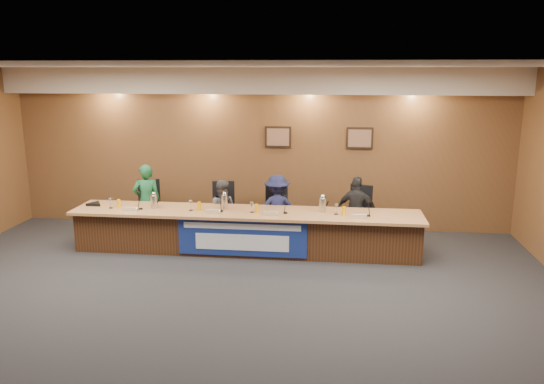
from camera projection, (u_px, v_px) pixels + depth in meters
The scene contains 39 objects.
floor at pixel (217, 310), 7.12m from camera, with size 10.00×10.00×0.00m, color black.
ceiling at pixel (211, 66), 6.40m from camera, with size 10.00×8.00×0.04m, color silver.
wall_back at pixel (258, 149), 10.63m from camera, with size 10.00×0.04×3.20m, color brown.
soffit at pixel (256, 81), 10.09m from camera, with size 10.00×0.50×0.50m, color beige.
dais_body at pixel (246, 232), 9.37m from camera, with size 6.00×0.80×0.70m, color #402412.
dais_top at pixel (245, 212), 9.23m from camera, with size 6.10×0.95×0.05m, color #A87345.
banner at pixel (242, 238), 8.96m from camera, with size 2.20×0.02×0.65m, color navy.
banner_text_upper at pixel (242, 227), 8.90m from camera, with size 2.00×0.01×0.10m, color silver.
banner_text_lower at pixel (242, 242), 8.96m from camera, with size 1.60×0.01×0.28m, color silver.
wall_photo_left at pixel (278, 137), 10.50m from camera, with size 0.52×0.04×0.42m, color black.
wall_photo_right at pixel (360, 138), 10.32m from camera, with size 0.52×0.04×0.42m, color black.
panelist_a at pixel (147, 201), 10.06m from camera, with size 0.52×0.34×1.43m, color #16542F.
panelist_b at pixel (222, 210), 9.93m from camera, with size 0.57×0.44×1.16m, color #4A4A50.
panelist_c at pixel (277, 209), 9.79m from camera, with size 0.83×0.48×1.28m, color #13173B.
panelist_d at pixel (357, 211), 9.63m from camera, with size 0.75×0.31×1.28m, color black.
office_chair_a at pixel (149, 212), 10.21m from camera, with size 0.48×0.48×0.08m, color black.
office_chair_b at pixel (223, 214), 10.05m from camera, with size 0.48×0.48×0.08m, color black.
office_chair_c at pixel (278, 216), 9.93m from camera, with size 0.48×0.48×0.08m, color black.
office_chair_d at pixel (356, 218), 9.76m from camera, with size 0.48×0.48×0.08m, color black.
nameplate_a at pixel (130, 208), 9.22m from camera, with size 0.24×0.06×0.09m, color white.
microphone_a at pixel (141, 209), 9.35m from camera, with size 0.07×0.07×0.02m, color black.
juice_glass_a at pixel (119, 203), 9.44m from camera, with size 0.06×0.06×0.15m, color #F4A700.
water_glass_a at pixel (111, 203), 9.40m from camera, with size 0.08×0.08×0.18m, color silver.
nameplate_b at pixel (213, 211), 9.05m from camera, with size 0.24×0.06×0.09m, color white.
microphone_b at pixel (221, 211), 9.21m from camera, with size 0.07×0.07×0.02m, color black.
juice_glass_b at pixel (199, 206), 9.27m from camera, with size 0.06×0.06×0.15m, color #F4A700.
water_glass_b at pixel (191, 206), 9.24m from camera, with size 0.08×0.08×0.18m, color silver.
nameplate_c at pixel (270, 213), 8.93m from camera, with size 0.24×0.06×0.09m, color white.
microphone_c at pixel (285, 213), 9.07m from camera, with size 0.07×0.07×0.02m, color black.
juice_glass_c at pixel (256, 208), 9.13m from camera, with size 0.06×0.06×0.15m, color #F4A700.
water_glass_c at pixel (252, 207), 9.12m from camera, with size 0.08×0.08×0.18m, color silver.
nameplate_d at pixel (360, 216), 8.76m from camera, with size 0.24×0.06×0.09m, color white.
microphone_d at pixel (368, 216), 8.91m from camera, with size 0.07×0.07×0.02m, color black.
juice_glass_d at pixel (344, 211), 8.95m from camera, with size 0.06×0.06×0.15m, color #F4A700.
water_glass_d at pixel (336, 209), 9.00m from camera, with size 0.08×0.08×0.18m, color silver.
carafe_left at pixel (154, 202), 9.39m from camera, with size 0.12×0.12×0.23m, color silver.
carafe_mid at pixel (225, 202), 9.32m from camera, with size 0.11×0.11×0.26m, color silver.
carafe_right at pixel (323, 205), 9.14m from camera, with size 0.13×0.13×0.25m, color silver.
speakerphone at pixel (95, 204), 9.61m from camera, with size 0.32×0.32×0.05m, color black.
Camera 1 is at (1.51, -6.45, 3.16)m, focal length 35.00 mm.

